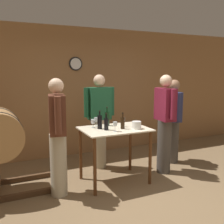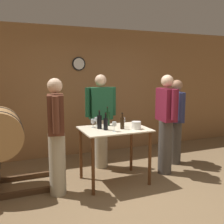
# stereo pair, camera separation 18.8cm
# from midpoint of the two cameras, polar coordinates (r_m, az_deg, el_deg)

# --- Properties ---
(ground_plane) EXTENTS (14.00, 14.00, 0.00)m
(ground_plane) POSITION_cam_midpoint_polar(r_m,az_deg,el_deg) (3.88, 8.66, -18.70)
(ground_plane) COLOR brown
(back_wall) EXTENTS (8.40, 0.08, 2.70)m
(back_wall) POSITION_cam_midpoint_polar(r_m,az_deg,el_deg) (5.70, -3.81, 4.43)
(back_wall) COLOR #996B42
(back_wall) RESTS_ON ground_plane
(tasting_table) EXTENTS (1.06, 0.77, 0.89)m
(tasting_table) POSITION_cam_midpoint_polar(r_m,az_deg,el_deg) (4.21, 1.80, -5.77)
(tasting_table) COLOR beige
(tasting_table) RESTS_ON ground_plane
(wine_bottle_far_left) EXTENTS (0.07, 0.07, 0.29)m
(wine_bottle_far_left) POSITION_cam_midpoint_polar(r_m,az_deg,el_deg) (4.13, -1.45, -2.09)
(wine_bottle_far_left) COLOR black
(wine_bottle_far_left) RESTS_ON tasting_table
(wine_bottle_left) EXTENTS (0.07, 0.07, 0.27)m
(wine_bottle_left) POSITION_cam_midpoint_polar(r_m,az_deg,el_deg) (4.04, -0.06, -2.52)
(wine_bottle_left) COLOR black
(wine_bottle_left) RESTS_ON tasting_table
(wine_bottle_center) EXTENTS (0.08, 0.08, 0.32)m
(wine_bottle_center) POSITION_cam_midpoint_polar(r_m,az_deg,el_deg) (4.38, 0.23, -1.39)
(wine_bottle_center) COLOR black
(wine_bottle_center) RESTS_ON tasting_table
(wine_bottle_right) EXTENTS (0.06, 0.06, 0.26)m
(wine_bottle_right) POSITION_cam_midpoint_polar(r_m,az_deg,el_deg) (4.12, 3.56, -2.34)
(wine_bottle_right) COLOR black
(wine_bottle_right) RESTS_ON tasting_table
(wine_glass_near_left) EXTENTS (0.06, 0.06, 0.14)m
(wine_glass_near_left) POSITION_cam_midpoint_polar(r_m,az_deg,el_deg) (4.22, -2.92, -2.09)
(wine_glass_near_left) COLOR silver
(wine_glass_near_left) RESTS_ON tasting_table
(wine_glass_near_center) EXTENTS (0.06, 0.06, 0.15)m
(wine_glass_near_center) POSITION_cam_midpoint_polar(r_m,az_deg,el_deg) (4.32, -2.15, -1.68)
(wine_glass_near_center) COLOR silver
(wine_glass_near_center) RESTS_ON tasting_table
(wine_glass_near_right) EXTENTS (0.06, 0.06, 0.15)m
(wine_glass_near_right) POSITION_cam_midpoint_polar(r_m,az_deg,el_deg) (3.94, 1.85, -2.67)
(wine_glass_near_right) COLOR silver
(wine_glass_near_right) RESTS_ON tasting_table
(wine_glass_far_side) EXTENTS (0.06, 0.06, 0.15)m
(wine_glass_far_side) POSITION_cam_midpoint_polar(r_m,az_deg,el_deg) (4.28, 3.74, -1.82)
(wine_glass_far_side) COLOR silver
(wine_glass_far_side) RESTS_ON tasting_table
(ice_bucket) EXTENTS (0.14, 0.14, 0.12)m
(ice_bucket) POSITION_cam_midpoint_polar(r_m,az_deg,el_deg) (4.14, 6.60, -2.90)
(ice_bucket) COLOR white
(ice_bucket) RESTS_ON tasting_table
(person_host) EXTENTS (0.29, 0.58, 1.70)m
(person_host) POSITION_cam_midpoint_polar(r_m,az_deg,el_deg) (3.81, -10.63, -4.82)
(person_host) COLOR #B7AD93
(person_host) RESTS_ON ground_plane
(person_visitor_with_scarf) EXTENTS (0.25, 0.59, 1.73)m
(person_visitor_with_scarf) POSITION_cam_midpoint_polar(r_m,az_deg,el_deg) (4.64, 12.80, -2.18)
(person_visitor_with_scarf) COLOR #4C4742
(person_visitor_with_scarf) RESTS_ON ground_plane
(person_visitor_bearded) EXTENTS (0.34, 0.56, 1.63)m
(person_visitor_bearded) POSITION_cam_midpoint_polar(r_m,az_deg,el_deg) (5.21, 14.71, -1.69)
(person_visitor_bearded) COLOR #4C4742
(person_visitor_bearded) RESTS_ON ground_plane
(person_visitor_near_door) EXTENTS (0.59, 0.24, 1.73)m
(person_visitor_near_door) POSITION_cam_midpoint_polar(r_m,az_deg,el_deg) (4.82, -1.32, -1.55)
(person_visitor_near_door) COLOR #B7AD93
(person_visitor_near_door) RESTS_ON ground_plane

